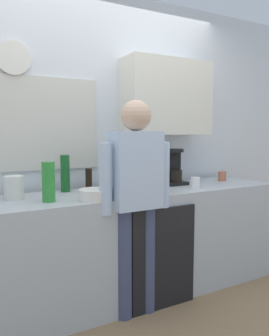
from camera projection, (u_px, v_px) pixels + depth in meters
The scene contains 14 objects.
ground_plane at pixel (136, 314), 2.52m from camera, with size 8.00×8.00×0.00m, color #8C6D4C.
kitchen_counter at pixel (118, 245), 2.73m from camera, with size 2.91×0.64×0.89m, color #B2B7BC.
dishwasher_panel at pixel (164, 259), 2.56m from camera, with size 0.56×0.02×0.80m, color black.
back_wall_assembly at pixel (106, 134), 3.02m from camera, with size 4.51×0.42×2.60m.
coffee_maker at pixel (172, 168), 3.08m from camera, with size 0.20×0.20×0.33m.
bottle_dark_sauce at pixel (89, 179), 2.80m from camera, with size 0.06×0.06×0.18m, color black.
bottle_green_wine at pixel (65, 173), 2.68m from camera, with size 0.07×0.07×0.30m, color #195923.
bottle_clear_soda at pixel (48, 182), 2.30m from camera, with size 0.09×0.09×0.28m, color #2D8C33.
cup_white_mug at pixel (195, 183), 2.87m from camera, with size 0.08×0.08×0.10m, color white.
cup_terracotta_mug at pixel (222, 176), 3.30m from camera, with size 0.08×0.08×0.09m, color #B26647.
mixing_bowl at pixel (94, 195), 2.36m from camera, with size 0.22×0.22×0.08m, color white.
potted_plant at pixel (125, 174), 2.82m from camera, with size 0.15×0.15×0.23m.
storage_canister at pixel (14, 188), 2.39m from camera, with size 0.14×0.14×0.17m, color silver.
person_at_sink at pixel (136, 191), 2.42m from camera, with size 0.57×0.22×1.60m.
Camera 1 is at (-1.15, -2.09, 1.38)m, focal length 35.47 mm.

